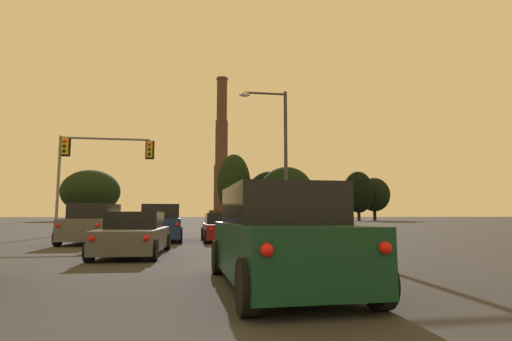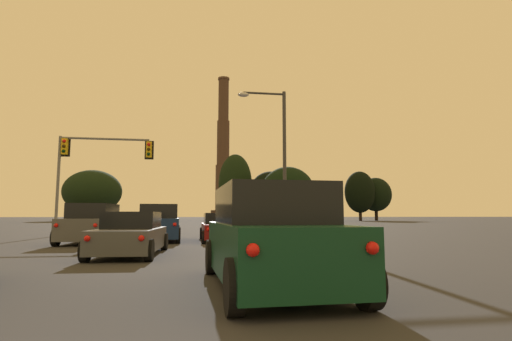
% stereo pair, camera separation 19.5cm
% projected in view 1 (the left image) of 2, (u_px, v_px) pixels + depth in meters
% --- Properties ---
extents(suv_left_lane_front, '(2.27, 4.97, 1.86)m').
position_uv_depth(suv_left_lane_front, '(94.00, 224.00, 18.96)').
color(suv_left_lane_front, '#4C4F54').
rests_on(suv_left_lane_front, ground_plane).
extents(sedan_right_lane_front, '(2.03, 4.72, 1.43)m').
position_uv_depth(sedan_right_lane_front, '(222.00, 228.00, 20.48)').
color(sedan_right_lane_front, maroon).
rests_on(sedan_right_lane_front, ground_plane).
extents(sedan_center_lane_second, '(2.16, 4.77, 1.43)m').
position_uv_depth(sedan_center_lane_second, '(135.00, 235.00, 13.24)').
color(sedan_center_lane_second, '#4C4F54').
rests_on(sedan_center_lane_second, ground_plane).
extents(suv_center_lane_front, '(2.32, 4.98, 1.86)m').
position_uv_depth(suv_center_lane_front, '(161.00, 223.00, 20.40)').
color(suv_center_lane_front, navy).
rests_on(suv_center_lane_front, ground_plane).
extents(suv_right_lane_third, '(2.27, 4.96, 1.86)m').
position_uv_depth(suv_right_lane_third, '(279.00, 238.00, 7.37)').
color(suv_right_lane_third, '#0F3823').
rests_on(suv_right_lane_third, ground_plane).
extents(traffic_light_overhead_left, '(6.02, 0.50, 6.35)m').
position_uv_depth(traffic_light_overhead_left, '(91.00, 159.00, 25.60)').
color(traffic_light_overhead_left, slate).
rests_on(traffic_light_overhead_left, ground_plane).
extents(street_lamp, '(2.78, 0.36, 8.38)m').
position_uv_depth(street_lamp, '(279.00, 148.00, 22.55)').
color(street_lamp, '#38383A').
rests_on(street_lamp, ground_plane).
extents(smokestack, '(8.03, 8.03, 49.80)m').
position_uv_depth(smokestack, '(221.00, 162.00, 138.25)').
color(smokestack, '#3C2B22').
rests_on(smokestack, ground_plane).
extents(treeline_left_mid, '(7.08, 6.37, 11.54)m').
position_uv_depth(treeline_left_mid, '(358.00, 192.00, 93.26)').
color(treeline_left_mid, black).
rests_on(treeline_left_mid, ground_plane).
extents(treeline_far_left, '(7.61, 6.85, 10.32)m').
position_uv_depth(treeline_far_left, '(374.00, 195.00, 96.10)').
color(treeline_far_left, black).
rests_on(treeline_far_left, ground_plane).
extents(treeline_center_right, '(13.43, 12.09, 11.94)m').
position_uv_depth(treeline_center_right, '(91.00, 192.00, 93.77)').
color(treeline_center_right, black).
rests_on(treeline_center_right, ground_plane).
extents(treeline_right_mid, '(12.13, 10.92, 12.24)m').
position_uv_depth(treeline_right_mid, '(286.00, 192.00, 89.91)').
color(treeline_right_mid, black).
rests_on(treeline_right_mid, ground_plane).
extents(treeline_center_left, '(9.99, 8.99, 11.87)m').
position_uv_depth(treeline_center_left, '(269.00, 191.00, 96.18)').
color(treeline_center_left, black).
rests_on(treeline_center_left, ground_plane).
extents(treeline_far_right, '(8.23, 7.41, 16.38)m').
position_uv_depth(treeline_far_right, '(234.00, 184.00, 98.34)').
color(treeline_far_right, black).
rests_on(treeline_far_right, ground_plane).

